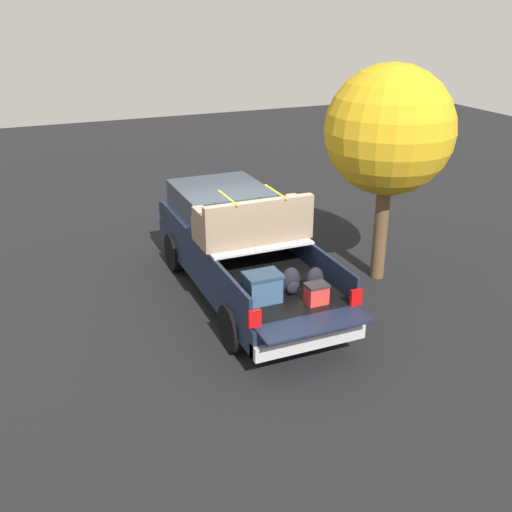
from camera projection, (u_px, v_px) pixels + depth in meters
The scene contains 3 objects.
ground_plane at pixel (244, 296), 11.79m from camera, with size 40.00×40.00×0.00m, color black.
pickup_truck at pixel (237, 244), 11.72m from camera, with size 6.05×2.06×2.23m.
tree_background at pixel (389, 131), 11.40m from camera, with size 2.51×2.51×4.36m.
Camera 1 is at (-9.77, 3.89, 5.39)m, focal length 41.70 mm.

